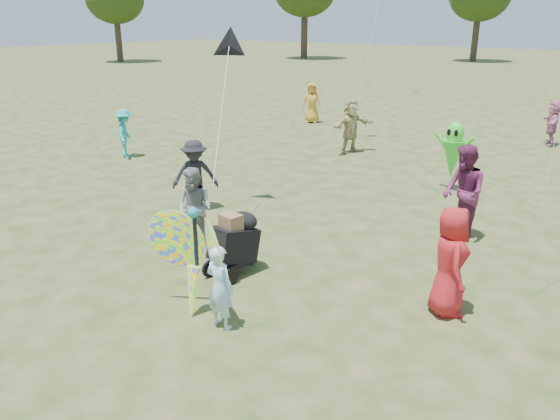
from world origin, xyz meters
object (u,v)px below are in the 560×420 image
(crowd_a, at_px, (450,261))
(alien_kite, at_px, (453,152))
(crowd_e, at_px, (464,192))
(crowd_g, at_px, (312,103))
(adult_man, at_px, (195,208))
(crowd_j, at_px, (552,123))
(crowd_d, at_px, (351,126))
(butterfly_kite, at_px, (194,260))
(crowd_b, at_px, (195,175))
(child_girl, at_px, (220,287))
(crowd_i, at_px, (125,133))
(jogging_stroller, at_px, (235,240))

(crowd_a, distance_m, alien_kite, 6.45)
(alien_kite, bearing_deg, crowd_e, -65.89)
(crowd_g, xyz_separation_m, alien_kite, (8.13, -5.73, 0.15))
(adult_man, height_order, crowd_j, adult_man)
(crowd_d, height_order, alien_kite, crowd_d)
(crowd_g, height_order, crowd_j, crowd_g)
(butterfly_kite, bearing_deg, crowd_b, 135.48)
(child_girl, height_order, crowd_i, crowd_i)
(crowd_a, distance_m, crowd_d, 10.29)
(adult_man, distance_m, crowd_j, 14.14)
(child_girl, distance_m, crowd_b, 5.24)
(child_girl, xyz_separation_m, crowd_d, (-3.99, 10.41, 0.25))
(child_girl, relative_size, crowd_a, 0.75)
(crowd_b, relative_size, crowd_d, 0.92)
(crowd_e, height_order, jogging_stroller, crowd_e)
(crowd_d, bearing_deg, crowd_g, 66.80)
(adult_man, height_order, butterfly_kite, butterfly_kite)
(butterfly_kite, bearing_deg, crowd_e, 68.61)
(adult_man, height_order, jogging_stroller, adult_man)
(crowd_b, height_order, crowd_i, crowd_b)
(crowd_b, relative_size, crowd_i, 1.06)
(crowd_e, xyz_separation_m, jogging_stroller, (-2.47, -3.94, -0.32))
(crowd_b, height_order, jogging_stroller, crowd_b)
(crowd_b, distance_m, crowd_e, 5.79)
(crowd_e, distance_m, alien_kite, 3.28)
(crowd_d, relative_size, alien_kite, 1.00)
(crowd_a, height_order, alien_kite, alien_kite)
(crowd_b, relative_size, crowd_g, 0.97)
(child_girl, bearing_deg, crowd_d, -69.71)
(crowd_d, xyz_separation_m, crowd_e, (5.46, -5.03, 0.06))
(child_girl, height_order, crowd_j, crowd_j)
(adult_man, height_order, crowd_a, crowd_a)
(crowd_g, bearing_deg, jogging_stroller, -85.77)
(child_girl, xyz_separation_m, crowd_a, (2.37, 2.33, 0.20))
(adult_man, bearing_deg, butterfly_kite, -54.59)
(crowd_d, relative_size, crowd_j, 1.16)
(crowd_d, distance_m, crowd_i, 7.16)
(child_girl, distance_m, adult_man, 3.04)
(adult_man, bearing_deg, crowd_e, 32.12)
(child_girl, bearing_deg, crowd_i, -31.78)
(crowd_g, bearing_deg, crowd_b, -94.05)
(crowd_e, relative_size, jogging_stroller, 1.71)
(crowd_a, relative_size, jogging_stroller, 1.52)
(crowd_e, relative_size, butterfly_kite, 1.02)
(child_girl, height_order, crowd_g, crowd_g)
(crowd_d, bearing_deg, crowd_a, -122.31)
(crowd_a, distance_m, crowd_j, 13.35)
(crowd_e, bearing_deg, adult_man, -93.25)
(child_girl, xyz_separation_m, crowd_b, (-3.97, 3.42, 0.18))
(crowd_e, xyz_separation_m, crowd_g, (-9.47, 8.72, -0.11))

